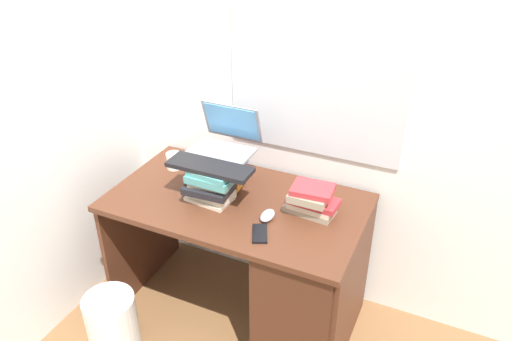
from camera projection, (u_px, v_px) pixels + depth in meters
ground_plane at (239, 309)px, 2.85m from camera, size 6.00×6.00×0.00m
wall_back at (271, 68)px, 2.51m from camera, size 6.00×0.06×2.60m
wall_left at (78, 68)px, 2.52m from camera, size 0.05×6.00×2.60m
desk at (292, 274)px, 2.51m from camera, size 1.27×0.71×0.74m
book_stack_tall at (221, 169)px, 2.55m from camera, size 0.25×0.18×0.18m
book_stack_keyboard_riser at (211, 184)px, 2.43m from camera, size 0.25×0.19×0.18m
book_stack_side at (312, 200)px, 2.35m from camera, size 0.26×0.18×0.15m
laptop at (225, 140)px, 2.53m from camera, size 0.32×0.29×0.22m
keyboard at (210, 167)px, 2.38m from camera, size 0.42×0.14×0.02m
computer_mouse at (268, 216)px, 2.33m from camera, size 0.06×0.10×0.04m
mug at (174, 161)px, 2.74m from camera, size 0.12×0.08×0.09m
cell_phone at (260, 234)px, 2.24m from camera, size 0.12×0.15×0.01m
wastebasket at (112, 322)px, 2.56m from camera, size 0.26×0.26×0.32m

